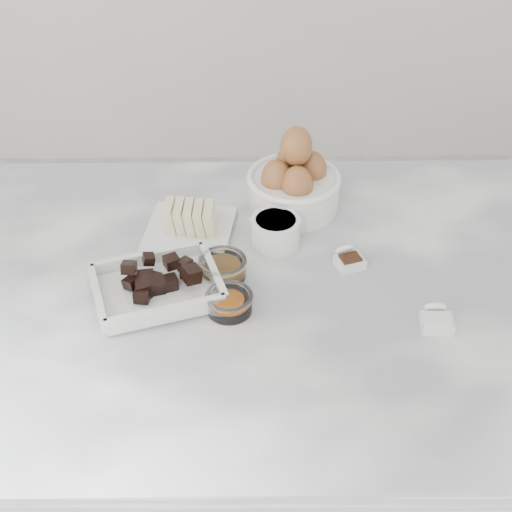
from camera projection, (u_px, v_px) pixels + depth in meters
The scene contains 11 objects.
room_shell at pixel (241, 16), 0.91m from camera, with size 4.00×4.00×2.80m, color white, non-canonical shape.
cabinet at pixel (247, 460), 1.51m from camera, with size 1.10×0.70×0.90m, color beige.
marble_slab at pixel (245, 295), 1.21m from camera, with size 1.20×0.80×0.04m, color white.
chocolate_dish at pixel (156, 284), 1.17m from camera, with size 0.24×0.21×0.05m.
butter_plate at pixel (187, 224), 1.30m from camera, with size 0.17×0.17×0.06m.
sugar_ramekin at pixel (276, 230), 1.27m from camera, with size 0.09×0.09×0.05m.
egg_bowl at pixel (294, 183), 1.35m from camera, with size 0.18×0.18×0.17m.
honey_bowl at pixel (223, 267), 1.21m from camera, with size 0.08×0.08×0.04m.
zest_bowl at pixel (229, 302), 1.14m from camera, with size 0.08×0.08×0.03m.
vanilla_spoon at pixel (349, 259), 1.24m from camera, with size 0.06×0.07×0.04m.
salt_spoon at pixel (437, 319), 1.12m from camera, with size 0.05×0.06×0.04m.
Camera 1 is at (0.01, -0.91, 1.73)m, focal length 50.00 mm.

